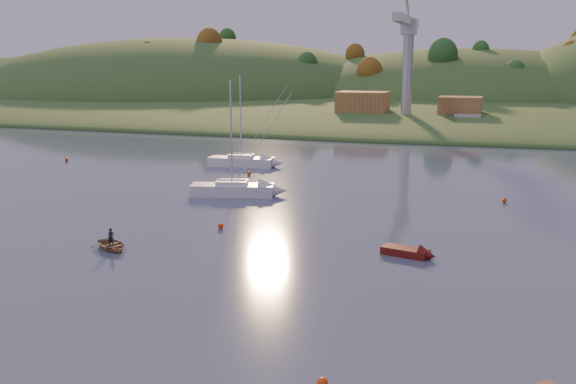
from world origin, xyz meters
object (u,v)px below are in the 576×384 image
(canoe, at_px, (112,245))
(red_tender, at_px, (415,253))
(sailboat_far, at_px, (232,188))
(sailboat_near, at_px, (241,160))

(canoe, height_order, red_tender, red_tender)
(sailboat_far, distance_m, canoe, 21.17)
(sailboat_near, xyz_separation_m, sailboat_far, (6.21, -18.21, -0.00))
(sailboat_far, xyz_separation_m, red_tender, (21.13, -16.07, -0.49))
(sailboat_near, distance_m, canoe, 39.66)
(sailboat_near, xyz_separation_m, red_tender, (27.34, -34.27, -0.49))
(sailboat_far, relative_size, red_tender, 2.85)
(sailboat_far, bearing_deg, sailboat_near, 94.79)
(canoe, bearing_deg, red_tender, -43.49)
(sailboat_far, bearing_deg, red_tender, -51.30)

